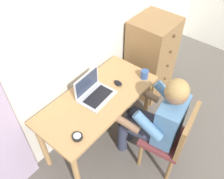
# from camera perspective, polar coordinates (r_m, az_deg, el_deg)

# --- Properties ---
(wall_back) EXTENTS (4.80, 0.05, 2.50)m
(wall_back) POSITION_cam_1_polar(r_m,az_deg,el_deg) (2.52, -1.82, 17.06)
(wall_back) COLOR silver
(wall_back) RESTS_ON ground_plane
(desk) EXTENTS (1.27, 0.59, 0.75)m
(desk) POSITION_cam_1_polar(r_m,az_deg,el_deg) (2.39, -3.38, -3.81)
(desk) COLOR tan
(desk) RESTS_ON ground_plane
(dresser) EXTENTS (0.53, 0.51, 1.08)m
(dresser) POSITION_cam_1_polar(r_m,az_deg,el_deg) (3.15, 9.32, 7.49)
(dresser) COLOR olive
(dresser) RESTS_ON ground_plane
(chair) EXTENTS (0.47, 0.46, 0.87)m
(chair) POSITION_cam_1_polar(r_m,az_deg,el_deg) (2.41, 14.20, -10.99)
(chair) COLOR brown
(chair) RESTS_ON ground_plane
(person_seated) EXTENTS (0.58, 0.62, 1.19)m
(person_seated) POSITION_cam_1_polar(r_m,az_deg,el_deg) (2.29, 10.82, -6.59)
(person_seated) COLOR #33384C
(person_seated) RESTS_ON ground_plane
(laptop) EXTENTS (0.36, 0.27, 0.24)m
(laptop) POSITION_cam_1_polar(r_m,az_deg,el_deg) (2.30, -4.42, -0.56)
(laptop) COLOR #B7BABF
(laptop) RESTS_ON desk
(computer_mouse) EXTENTS (0.08, 0.11, 0.03)m
(computer_mouse) POSITION_cam_1_polar(r_m,az_deg,el_deg) (2.43, 1.46, 1.54)
(computer_mouse) COLOR black
(computer_mouse) RESTS_ON desk
(desk_clock) EXTENTS (0.09, 0.09, 0.03)m
(desk_clock) POSITION_cam_1_polar(r_m,az_deg,el_deg) (2.03, -8.32, -11.15)
(desk_clock) COLOR black
(desk_clock) RESTS_ON desk
(coffee_mug) EXTENTS (0.12, 0.08, 0.09)m
(coffee_mug) POSITION_cam_1_polar(r_m,az_deg,el_deg) (2.51, 7.83, 3.65)
(coffee_mug) COLOR #33518C
(coffee_mug) RESTS_ON desk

